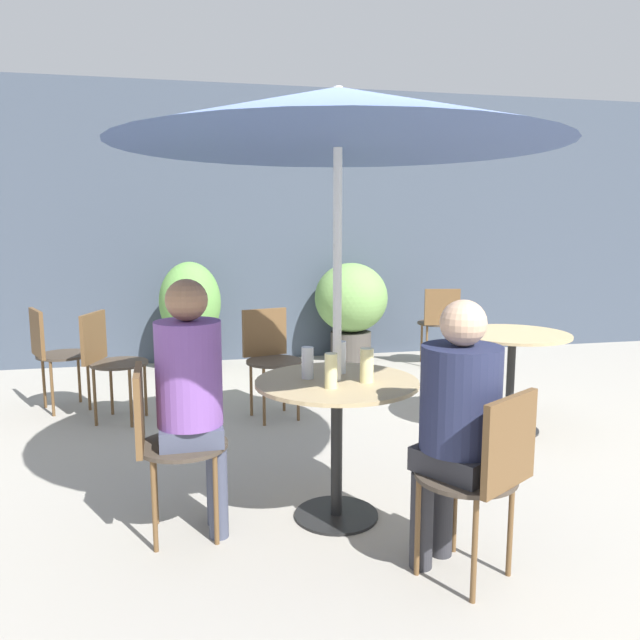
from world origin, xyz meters
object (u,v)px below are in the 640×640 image
bistro_chair_2 (107,354)px  beer_glass_0 (340,357)px  bistro_chair_0 (163,434)px  seated_person_1 (457,413)px  potted_plant_1 (351,303)px  beer_glass_2 (331,371)px  potted_plant_0 (190,312)px  bistro_chair_5 (52,348)px  cafe_table_far (512,355)px  bistro_chair_1 (485,467)px  beer_glass_1 (308,363)px  seated_person_0 (192,385)px  umbrella (338,118)px  cafe_table_near (337,411)px  beer_glass_3 (367,365)px  bistro_chair_3 (440,318)px  bistro_chair_4 (270,351)px

bistro_chair_2 → beer_glass_0: bearing=-123.5°
bistro_chair_0 → seated_person_1: seated_person_1 is taller
potted_plant_1 → beer_glass_2: bearing=-106.6°
potted_plant_0 → bistro_chair_5: bearing=-132.9°
cafe_table_far → seated_person_1: 2.07m
potted_plant_1 → cafe_table_far: bearing=-78.4°
bistro_chair_1 → beer_glass_1: (-0.59, 0.81, 0.29)m
seated_person_0 → umbrella: bearing=-90.0°
cafe_table_near → beer_glass_3: beer_glass_3 is taller
bistro_chair_3 → bistro_chair_0: bearing=59.5°
bistro_chair_3 → beer_glass_0: 3.54m
seated_person_1 → beer_glass_0: seated_person_1 is taller
bistro_chair_2 → beer_glass_0: size_ratio=4.93×
bistro_chair_1 → bistro_chair_2: same height
cafe_table_far → umbrella: 2.40m
cafe_table_far → beer_glass_3: 1.86m
beer_glass_0 → beer_glass_3: bearing=-68.2°
bistro_chair_2 → beer_glass_1: size_ratio=5.17×
seated_person_1 → beer_glass_1: (-0.52, 0.68, 0.09)m
bistro_chair_2 → umbrella: bearing=-126.7°
bistro_chair_5 → seated_person_0: size_ratio=0.67×
beer_glass_0 → potted_plant_0: 3.45m
bistro_chair_4 → potted_plant_1: potted_plant_1 is taller
bistro_chair_4 → bistro_chair_5: (-1.71, 0.48, 0.00)m
bistro_chair_0 → seated_person_0: 0.28m
bistro_chair_3 → beer_glass_1: (-2.05, -3.08, 0.29)m
beer_glass_0 → potted_plant_1: bearing=73.9°
cafe_table_near → beer_glass_3: 0.29m
seated_person_1 → beer_glass_0: (-0.33, 0.76, 0.10)m
beer_glass_0 → beer_glass_2: size_ratio=1.01×
beer_glass_2 → bistro_chair_1: bearing=-49.0°
cafe_table_near → potted_plant_0: potted_plant_0 is taller
bistro_chair_0 → potted_plant_0: potted_plant_0 is taller
potted_plant_0 → bistro_chair_4: bearing=-70.6°
cafe_table_far → bistro_chair_4: bistro_chair_4 is taller
bistro_chair_4 → beer_glass_2: beer_glass_2 is taller
beer_glass_3 → potted_plant_1: (0.92, 3.70, -0.18)m
bistro_chair_2 → bistro_chair_4: same height
cafe_table_far → bistro_chair_3: bearing=81.1°
potted_plant_0 → seated_person_0: bearing=-90.5°
seated_person_0 → seated_person_1: 1.25m
bistro_chair_0 → bistro_chair_4: (0.77, 1.85, 0.00)m
bistro_chair_0 → seated_person_0: seated_person_0 is taller
bistro_chair_5 → umbrella: bearing=-165.4°
bistro_chair_2 → beer_glass_2: beer_glass_2 is taller
cafe_table_far → bistro_chair_3: 2.10m
cafe_table_far → bistro_chair_3: (0.32, 2.08, -0.04)m
beer_glass_1 → potted_plant_0: bearing=99.2°
potted_plant_0 → beer_glass_3: bearing=-76.9°
bistro_chair_0 → bistro_chair_1: bearing=-120.0°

